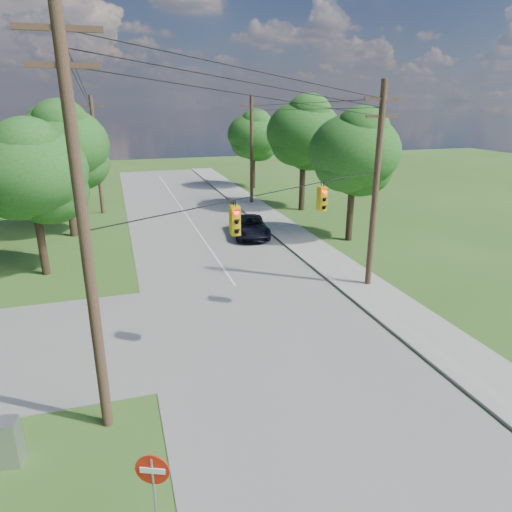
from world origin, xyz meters
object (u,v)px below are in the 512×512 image
object	(u,v)px
pole_sw	(84,230)
car_main_north	(250,226)
control_cabinet	(5,443)
pole_north_w	(97,155)
do_not_enter_sign	(153,479)
pole_ne	(376,185)
pole_north_e	(252,150)

from	to	relation	value
pole_sw	car_main_north	xyz separation A→B (m)	(10.10, 18.61, -5.47)
pole_sw	control_cabinet	xyz separation A→B (m)	(-2.61, -0.91, -5.53)
pole_north_w	do_not_enter_sign	world-z (taller)	pole_north_w
pole_sw	pole_ne	bearing A→B (deg)	29.38
pole_ne	control_cabinet	size ratio (longest dim) A/B	7.53
control_cabinet	car_main_north	bearing A→B (deg)	65.26
control_cabinet	do_not_enter_sign	xyz separation A→B (m)	(3.71, -3.50, 1.00)
pole_ne	pole_north_e	size ratio (longest dim) A/B	1.05
pole_ne	pole_north_e	xyz separation A→B (m)	(-0.00, 22.00, -0.34)
pole_north_e	car_main_north	world-z (taller)	pole_north_e
pole_sw	car_main_north	world-z (taller)	pole_sw
pole_north_w	car_main_north	bearing A→B (deg)	-46.32
pole_ne	pole_sw	bearing A→B (deg)	-150.62
control_cabinet	pole_ne	bearing A→B (deg)	36.18
control_cabinet	pole_north_w	bearing A→B (deg)	94.20
pole_sw	pole_north_e	xyz separation A→B (m)	(13.50, 29.60, -1.10)
pole_sw	do_not_enter_sign	size ratio (longest dim) A/B	5.17
do_not_enter_sign	car_main_north	bearing A→B (deg)	91.49
pole_ne	control_cabinet	xyz separation A→B (m)	(-16.11, -8.51, -4.77)
pole_north_e	control_cabinet	xyz separation A→B (m)	(-16.11, -30.51, -4.43)
car_main_north	do_not_enter_sign	xyz separation A→B (m)	(-9.00, -23.01, 0.94)
pole_sw	pole_ne	distance (m)	15.51
pole_sw	pole_north_e	size ratio (longest dim) A/B	1.20
pole_sw	control_cabinet	world-z (taller)	pole_sw
pole_sw	do_not_enter_sign	distance (m)	6.41
car_main_north	control_cabinet	world-z (taller)	car_main_north
pole_north_e	do_not_enter_sign	bearing A→B (deg)	-110.04
pole_ne	control_cabinet	bearing A→B (deg)	-152.16
pole_sw	pole_north_e	distance (m)	32.55
pole_ne	do_not_enter_sign	distance (m)	17.66
car_main_north	pole_north_e	bearing A→B (deg)	80.99
car_main_north	control_cabinet	distance (m)	23.29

